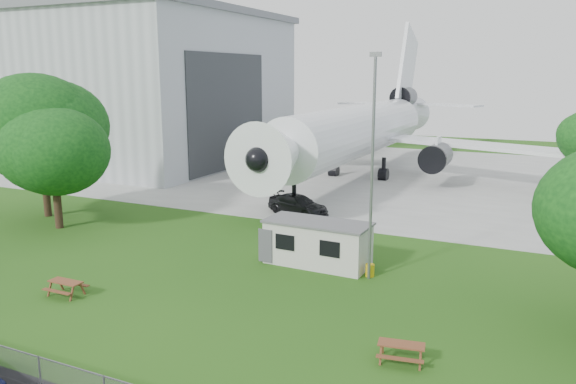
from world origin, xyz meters
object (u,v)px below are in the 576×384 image
at_px(hangar, 104,86).
at_px(site_cabin, 318,243).
at_px(picnic_east, 401,361).
at_px(airliner, 362,128).
at_px(picnic_west, 67,295).

distance_m(hangar, site_cabin, 52.19).
bearing_deg(hangar, picnic_east, -37.22).
relative_size(site_cabin, picnic_east, 3.77).
height_order(site_cabin, picnic_east, site_cabin).
bearing_deg(hangar, site_cabin, -34.02).
height_order(airliner, picnic_east, airliner).
bearing_deg(hangar, picnic_west, -49.54).
height_order(hangar, site_cabin, hangar).
relative_size(hangar, picnic_east, 23.89).
distance_m(airliner, picnic_east, 40.74).
bearing_deg(picnic_east, site_cabin, 119.05).
bearing_deg(site_cabin, picnic_west, -134.73).
xyz_separation_m(site_cabin, picnic_west, (-9.75, -9.84, -1.31)).
relative_size(site_cabin, picnic_west, 3.77).
xyz_separation_m(airliner, picnic_east, (14.07, -37.87, -5.27)).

